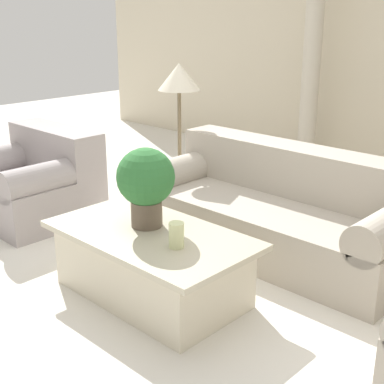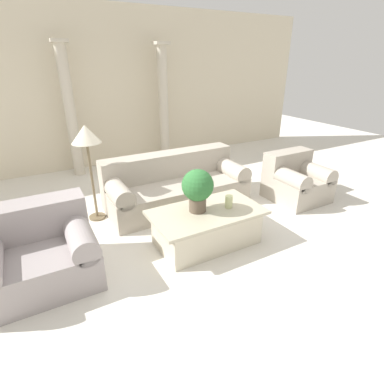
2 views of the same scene
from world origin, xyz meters
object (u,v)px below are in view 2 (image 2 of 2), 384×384
object	(u,v)px
sofa_long	(175,185)
coffee_table	(207,227)
potted_plant	(198,188)
floor_lamp	(86,140)
armchair	(296,180)
loveseat	(38,251)

from	to	relation	value
sofa_long	coffee_table	distance (m)	1.24
potted_plant	floor_lamp	size ratio (longest dim) A/B	0.39
coffee_table	sofa_long	bearing A→B (deg)	82.58
coffee_table	armchair	xyz separation A→B (m)	(2.02, 0.44, 0.10)
sofa_long	loveseat	size ratio (longest dim) A/B	1.98
sofa_long	armchair	world-z (taller)	sofa_long
coffee_table	floor_lamp	size ratio (longest dim) A/B	1.01
sofa_long	floor_lamp	xyz separation A→B (m)	(-1.24, 0.13, 0.87)
sofa_long	armchair	size ratio (longest dim) A/B	2.58
potted_plant	floor_lamp	xyz separation A→B (m)	(-0.98, 1.30, 0.42)
coffee_table	potted_plant	world-z (taller)	potted_plant
sofa_long	potted_plant	size ratio (longest dim) A/B	4.12
sofa_long	floor_lamp	world-z (taller)	floor_lamp
floor_lamp	coffee_table	bearing A→B (deg)	-51.34
coffee_table	potted_plant	bearing A→B (deg)	149.83
sofa_long	floor_lamp	size ratio (longest dim) A/B	1.60
sofa_long	armchair	distance (m)	2.02
floor_lamp	armchair	world-z (taller)	floor_lamp
sofa_long	armchair	bearing A→B (deg)	-22.79
potted_plant	armchair	distance (m)	2.20
loveseat	floor_lamp	world-z (taller)	floor_lamp
potted_plant	armchair	bearing A→B (deg)	10.29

